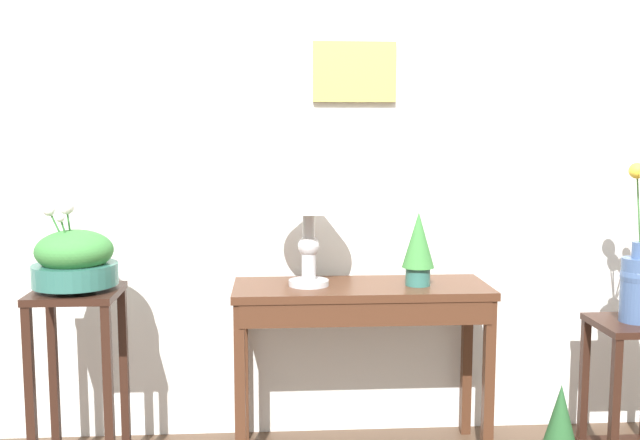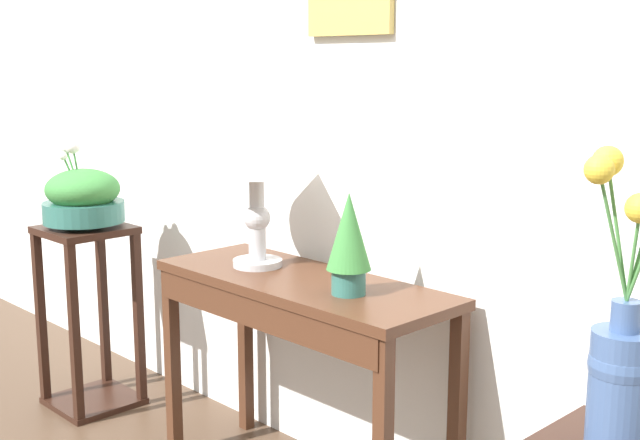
{
  "view_description": "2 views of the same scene",
  "coord_description": "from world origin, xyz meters",
  "views": [
    {
      "loc": [
        -0.46,
        -2.04,
        1.45
      ],
      "look_at": [
        -0.25,
        1.2,
        1.06
      ],
      "focal_mm": 40.53,
      "sensor_mm": 36.0,
      "label": 1
    },
    {
      "loc": [
        1.92,
        -0.76,
        1.5
      ],
      "look_at": [
        -0.0,
        1.1,
        0.99
      ],
      "focal_mm": 46.33,
      "sensor_mm": 36.0,
      "label": 2
    }
  ],
  "objects": [
    {
      "name": "pedestal_stand_right",
      "position": [
        1.13,
        0.96,
        0.31
      ],
      "size": [
        0.35,
        0.35,
        0.63
      ],
      "color": "black",
      "rests_on": "ground"
    },
    {
      "name": "potted_plant_on_console",
      "position": [
        0.18,
        1.06,
        0.96
      ],
      "size": [
        0.14,
        0.14,
        0.33
      ],
      "color": "#2D665B",
      "rests_on": "console_table"
    },
    {
      "name": "pedestal_stand_left",
      "position": [
        -1.27,
        0.93,
        0.4
      ],
      "size": [
        0.35,
        0.35,
        0.81
      ],
      "color": "black",
      "rests_on": "ground"
    },
    {
      "name": "planter_bowl_wide_left",
      "position": [
        -1.27,
        0.93,
        0.93
      ],
      "size": [
        0.34,
        0.34,
        0.38
      ],
      "color": "#2D665B",
      "rests_on": "pedestal_stand_left"
    },
    {
      "name": "table_lamp",
      "position": [
        -0.3,
        1.08,
        1.19
      ],
      "size": [
        0.32,
        0.32,
        0.56
      ],
      "color": "#B7B7BC",
      "rests_on": "console_table"
    },
    {
      "name": "console_table",
      "position": [
        -0.07,
        1.06,
        0.66
      ],
      "size": [
        1.13,
        0.42,
        0.78
      ],
      "color": "#472819",
      "rests_on": "ground"
    },
    {
      "name": "back_wall_with_art",
      "position": [
        -0.0,
        1.38,
        1.4
      ],
      "size": [
        9.0,
        0.13,
        2.8
      ],
      "color": "silver",
      "rests_on": "ground"
    },
    {
      "name": "potted_plant_floor",
      "position": [
        0.72,
        0.74,
        0.23
      ],
      "size": [
        0.16,
        0.16,
        0.43
      ],
      "color": "#9E4733",
      "rests_on": "ground"
    },
    {
      "name": "flower_vase_tall_right",
      "position": [
        1.13,
        0.95,
        0.84
      ],
      "size": [
        0.17,
        0.2,
        0.7
      ],
      "color": "#3D5684",
      "rests_on": "pedestal_stand_right"
    }
  ]
}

